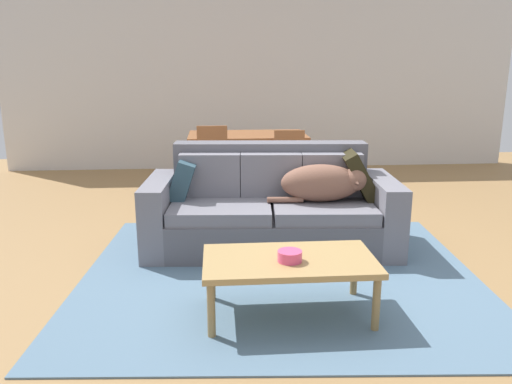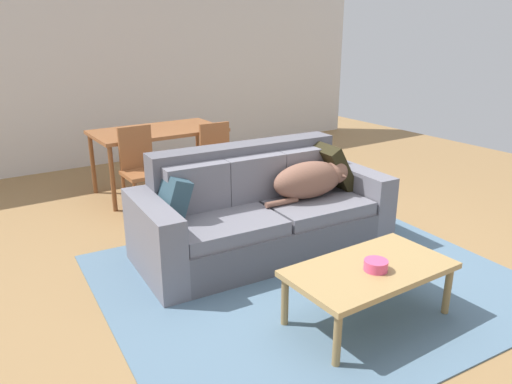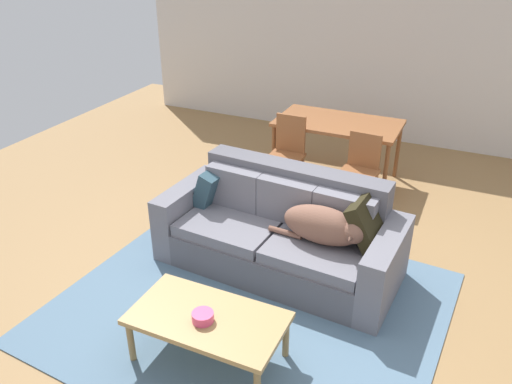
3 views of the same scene
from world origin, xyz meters
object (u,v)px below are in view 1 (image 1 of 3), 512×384
(dining_chair_near_right, at_px, (290,163))
(dog_on_left_cushion, at_px, (325,183))
(throw_pillow_by_right_arm, at_px, (359,175))
(couch, at_px, (271,209))
(dining_table, at_px, (247,139))
(throw_pillow_by_left_arm, at_px, (183,180))
(bowl_on_coffee_table, at_px, (290,256))
(coffee_table, at_px, (289,264))
(dining_chair_near_left, at_px, (213,162))

(dining_chair_near_right, bearing_deg, dog_on_left_cushion, -82.97)
(throw_pillow_by_right_arm, xyz_separation_m, dining_chair_near_right, (-0.43, 1.39, -0.16))
(couch, xyz_separation_m, dining_table, (-0.09, 2.03, 0.35))
(throw_pillow_by_left_arm, xyz_separation_m, throw_pillow_by_right_arm, (1.59, -0.11, 0.04))
(dining_table, bearing_deg, dog_on_left_cushion, -75.91)
(throw_pillow_by_right_arm, bearing_deg, dining_chair_near_right, 107.04)
(dog_on_left_cushion, height_order, bowl_on_coffee_table, dog_on_left_cushion)
(throw_pillow_by_right_arm, distance_m, bowl_on_coffee_table, 1.64)
(dog_on_left_cushion, distance_m, throw_pillow_by_left_arm, 1.27)
(coffee_table, xyz_separation_m, bowl_on_coffee_table, (-0.01, -0.05, 0.08))
(dog_on_left_cushion, relative_size, throw_pillow_by_right_arm, 1.92)
(dining_table, distance_m, dining_chair_near_right, 0.81)
(throw_pillow_by_left_arm, bearing_deg, couch, -7.51)
(dog_on_left_cushion, xyz_separation_m, dining_table, (-0.55, 2.17, 0.08))
(bowl_on_coffee_table, relative_size, dining_chair_near_right, 0.18)
(throw_pillow_by_right_arm, xyz_separation_m, dining_chair_near_left, (-1.33, 1.48, -0.14))
(coffee_table, bearing_deg, throw_pillow_by_left_arm, 117.84)
(throw_pillow_by_left_arm, bearing_deg, dining_chair_near_right, 47.91)
(throw_pillow_by_right_arm, height_order, dining_chair_near_right, throw_pillow_by_right_arm)
(couch, distance_m, dining_table, 2.07)
(coffee_table, xyz_separation_m, dining_table, (-0.06, 3.38, 0.33))
(dining_table, xyz_separation_m, dining_chair_near_right, (0.46, -0.64, -0.20))
(dog_on_left_cushion, xyz_separation_m, throw_pillow_by_right_arm, (0.34, 0.14, 0.04))
(coffee_table, relative_size, dining_chair_near_left, 1.22)
(dog_on_left_cushion, bearing_deg, dining_chair_near_left, 125.29)
(throw_pillow_by_left_arm, xyz_separation_m, dining_chair_near_left, (0.26, 1.37, -0.10))
(throw_pillow_by_right_arm, distance_m, dining_chair_near_left, 2.00)
(coffee_table, bearing_deg, dining_chair_near_left, 100.16)
(couch, height_order, coffee_table, couch)
(couch, xyz_separation_m, dog_on_left_cushion, (0.46, -0.14, 0.27))
(dog_on_left_cushion, height_order, throw_pillow_by_right_arm, throw_pillow_by_right_arm)
(throw_pillow_by_right_arm, distance_m, dining_table, 2.22)
(coffee_table, height_order, dining_chair_near_left, dining_chair_near_left)
(couch, xyz_separation_m, throw_pillow_by_right_arm, (0.80, -0.00, 0.31))
(throw_pillow_by_left_arm, distance_m, bowl_on_coffee_table, 1.69)
(dining_table, distance_m, dining_chair_near_left, 0.73)
(throw_pillow_by_right_arm, bearing_deg, dining_chair_near_left, 131.94)
(dining_chair_near_left, bearing_deg, couch, -70.85)
(dining_chair_near_right, bearing_deg, dining_chair_near_left, 178.34)
(dining_table, xyz_separation_m, dining_chair_near_left, (-0.44, -0.56, -0.18))
(dining_chair_near_left, bearing_deg, dining_table, 50.76)
(throw_pillow_by_left_arm, height_order, bowl_on_coffee_table, throw_pillow_by_left_arm)
(throw_pillow_by_left_arm, bearing_deg, throw_pillow_by_right_arm, -3.85)
(dog_on_left_cushion, relative_size, throw_pillow_by_left_arm, 2.44)
(couch, relative_size, bowl_on_coffee_table, 14.43)
(couch, height_order, dining_chair_near_left, dining_chair_near_left)
(couch, distance_m, dining_chair_near_left, 1.58)
(bowl_on_coffee_table, distance_m, dining_table, 3.44)
(dog_on_left_cushion, relative_size, coffee_table, 0.78)
(couch, bearing_deg, throw_pillow_by_left_arm, 176.34)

